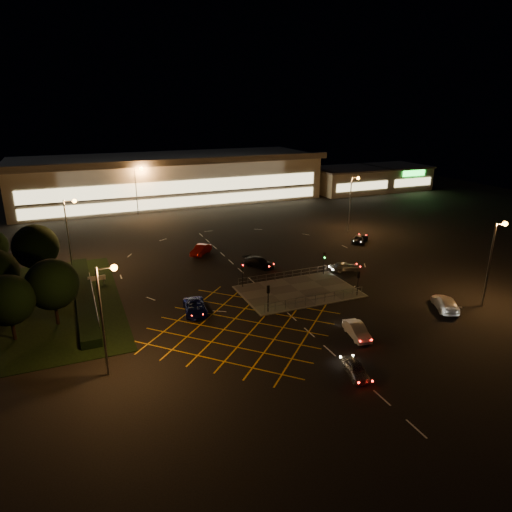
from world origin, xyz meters
name	(u,v)px	position (x,y,z in m)	size (l,w,h in m)	color
ground	(277,288)	(0.00, 0.00, 0.00)	(180.00, 180.00, 0.00)	black
pedestrian_island	(298,291)	(2.00, -2.00, 0.06)	(14.00, 9.00, 0.12)	#4C4944
grass_verge	(40,305)	(-28.00, 6.00, 0.04)	(18.00, 30.00, 0.08)	black
hedge	(84,295)	(-23.00, 6.00, 0.50)	(2.00, 26.00, 1.00)	black
supermarket	(169,178)	(0.00, 61.95, 5.31)	(72.00, 26.50, 10.50)	beige
retail_unit_a	(347,180)	(46.00, 53.97, 3.21)	(18.80, 14.80, 6.35)	beige
retail_unit_b	(396,176)	(62.00, 53.96, 3.22)	(14.80, 14.80, 6.35)	beige
streetlight_sw	(106,305)	(-21.56, -12.00, 6.56)	(1.78, 0.56, 10.03)	slate
streetlight_se	(494,252)	(20.44, -14.00, 6.56)	(1.78, 0.56, 10.03)	slate
streetlight_nw	(70,224)	(-23.56, 18.00, 6.56)	(1.78, 0.56, 10.03)	slate
streetlight_ne	(353,196)	(24.44, 20.00, 6.56)	(1.78, 0.56, 10.03)	slate
streetlight_far_left	(138,184)	(-9.56, 48.00, 6.56)	(1.78, 0.56, 10.03)	slate
streetlight_far_right	(303,172)	(30.44, 50.00, 6.56)	(1.78, 0.56, 10.03)	slate
signal_sw	(268,293)	(-4.00, -5.99, 2.37)	(0.28, 0.30, 3.15)	black
signal_se	(358,278)	(8.00, -5.99, 2.37)	(0.28, 0.30, 3.15)	black
signal_nw	(242,270)	(-4.00, 1.99, 2.37)	(0.28, 0.30, 3.15)	black
signal_ne	(324,259)	(8.00, 1.99, 2.37)	(0.28, 0.30, 3.15)	black
tree_a	(8,300)	(-30.00, -2.00, 4.33)	(5.04, 5.04, 6.86)	black
tree_c	(36,247)	(-28.00, 14.00, 4.95)	(5.76, 5.76, 7.84)	black
tree_e	(52,284)	(-26.00, 0.00, 4.64)	(5.40, 5.40, 7.35)	black
car_near_silver	(356,369)	(-2.13, -20.45, 0.63)	(1.49, 3.70, 1.26)	#A1A3A8
car_queue_white	(357,331)	(1.98, -14.66, 0.70)	(1.48, 4.25, 1.40)	silver
car_left_blue	(195,307)	(-11.65, -2.97, 0.71)	(2.35, 5.10, 1.42)	#0D1452
car_far_dkgrey	(259,262)	(1.03, 8.32, 0.70)	(1.96, 4.83, 1.40)	black
car_right_silver	(345,267)	(11.50, 2.12, 0.68)	(1.61, 3.99, 1.36)	#ADB0B4
car_circ_red	(201,250)	(-5.16, 17.20, 0.75)	(1.60, 4.58, 1.51)	maroon
car_east_grey	(360,238)	(21.96, 13.42, 0.62)	(2.07, 4.48, 1.25)	black
car_approach_white	(445,303)	(15.17, -13.06, 0.76)	(2.14, 5.26, 1.53)	#BCBCBC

